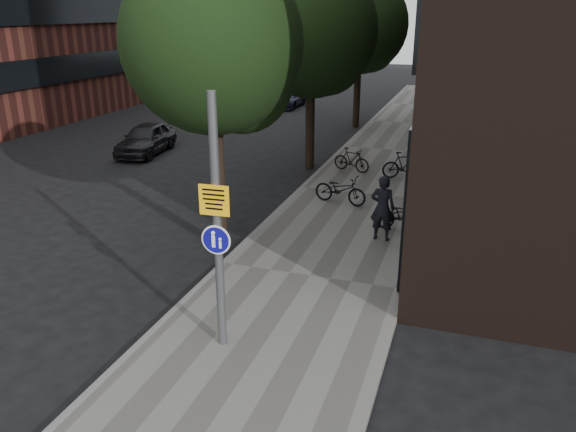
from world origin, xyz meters
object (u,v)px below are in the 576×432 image
at_px(signpost, 217,226).
at_px(parked_car_near, 146,139).
at_px(pedestrian, 383,208).
at_px(parked_bike_facade_near, 405,216).

height_order(signpost, parked_car_near, signpost).
height_order(signpost, pedestrian, signpost).
distance_m(signpost, parked_car_near, 16.23).
height_order(signpost, parked_bike_facade_near, signpost).
bearing_deg(parked_car_near, signpost, -60.32).
relative_size(pedestrian, parked_car_near, 0.46).
bearing_deg(parked_bike_facade_near, pedestrian, 154.40).
height_order(pedestrian, parked_bike_facade_near, pedestrian).
bearing_deg(signpost, pedestrian, 68.69).
relative_size(parked_bike_facade_near, parked_car_near, 0.47).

